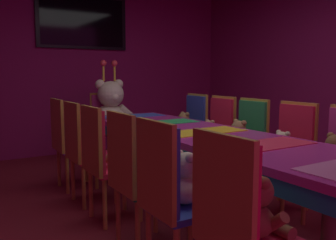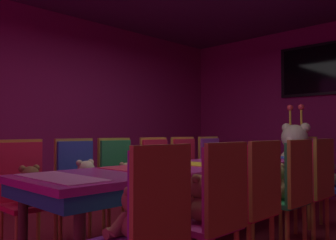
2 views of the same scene
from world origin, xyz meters
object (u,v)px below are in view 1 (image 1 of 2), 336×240
at_px(teddy_left_3, 116,154).
at_px(teddy_left_2, 150,168).
at_px(chair_right_3, 248,135).
at_px(chair_right_4, 218,129).
at_px(teddy_right_1, 335,156).
at_px(teddy_left_0, 257,210).
at_px(chair_left_3, 101,153).
at_px(chair_left_5, 65,135).
at_px(teddy_right_4, 209,133).
at_px(wall_tv, 83,22).
at_px(chair_left_1, 167,186).
at_px(teddy_right_5, 183,125).
at_px(king_teddy_bear, 111,110).
at_px(chair_right_2, 292,144).
at_px(teddy_right_2, 281,148).
at_px(chair_left_0, 234,216).
at_px(banquet_table, 203,141).
at_px(throne_chair, 107,121).
at_px(chair_right_5, 193,124).
at_px(chair_left_2, 131,168).
at_px(teddy_right_3, 238,137).
at_px(teddy_left_5, 78,135).
at_px(chair_left_4, 81,143).
at_px(teddy_left_1, 188,181).

bearing_deg(teddy_left_3, teddy_left_2, -89.77).
height_order(chair_right_3, chair_right_4, same).
bearing_deg(teddy_right_1, teddy_left_0, 20.72).
height_order(teddy_right_1, chair_right_3, chair_right_3).
bearing_deg(chair_left_3, chair_left_5, 89.71).
xyz_separation_m(teddy_right_4, wall_tv, (-0.67, 2.33, 1.48)).
bearing_deg(teddy_left_3, wall_tv, 76.02).
distance_m(chair_left_1, chair_left_3, 1.06).
xyz_separation_m(teddy_right_5, king_teddy_bear, (-0.70, 0.70, 0.18)).
height_order(chair_right_2, teddy_right_2, chair_right_2).
height_order(chair_left_0, teddy_left_0, chair_left_0).
distance_m(banquet_table, chair_left_0, 1.56).
relative_size(chair_left_3, chair_right_4, 1.00).
bearing_deg(throne_chair, chair_right_5, 44.07).
bearing_deg(chair_right_3, teddy_right_2, 75.93).
height_order(chair_left_2, chair_right_5, same).
xyz_separation_m(teddy_left_3, chair_right_4, (1.51, 0.49, 0.03)).
distance_m(chair_right_4, wall_tv, 2.86).
bearing_deg(chair_right_3, chair_left_5, -32.51).
bearing_deg(teddy_right_2, chair_right_4, -97.67).
xyz_separation_m(chair_left_0, chair_right_3, (1.63, 1.61, 0.00)).
distance_m(teddy_left_3, teddy_right_5, 1.76).
xyz_separation_m(chair_right_2, chair_right_4, (0.00, 1.07, 0.00)).
bearing_deg(chair_right_5, chair_right_4, 86.47).
bearing_deg(teddy_right_3, chair_right_3, 180.00).
height_order(chair_right_5, wall_tv, wall_tv).
distance_m(teddy_right_5, wall_tv, 2.39).
height_order(chair_left_1, teddy_right_4, chair_left_1).
bearing_deg(teddy_left_5, chair_left_5, -180.00).
relative_size(chair_right_2, chair_right_5, 1.00).
distance_m(teddy_left_0, chair_left_4, 2.13).
bearing_deg(chair_left_2, chair_right_4, 32.97).
height_order(chair_left_2, chair_left_4, same).
relative_size(chair_left_4, king_teddy_bear, 1.02).
bearing_deg(teddy_right_5, teddy_left_3, 37.08).
xyz_separation_m(teddy_right_1, teddy_right_3, (-0.03, 1.09, -0.00)).
bearing_deg(chair_left_3, king_teddy_bear, 64.42).
bearing_deg(chair_left_0, chair_left_1, 92.83).
distance_m(chair_left_1, teddy_left_5, 2.11).
height_order(chair_right_5, king_teddy_bear, king_teddy_bear).
height_order(teddy_left_1, teddy_left_5, teddy_left_1).
distance_m(teddy_left_2, chair_right_5, 2.25).
bearing_deg(chair_left_5, teddy_right_3, -34.96).
bearing_deg(teddy_left_2, chair_right_3, 20.73).
distance_m(throne_chair, wall_tv, 1.70).
height_order(chair_left_2, king_teddy_bear, king_teddy_bear).
bearing_deg(chair_left_3, wall_tv, 73.34).
xyz_separation_m(teddy_left_0, wall_tv, (0.68, 4.43, 1.46)).
distance_m(chair_right_5, wall_tv, 2.43).
distance_m(chair_left_3, chair_right_4, 1.73).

